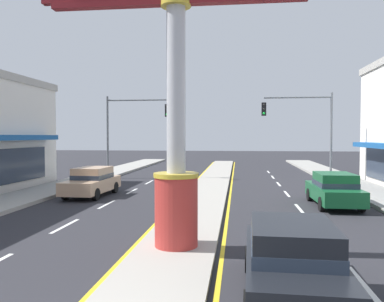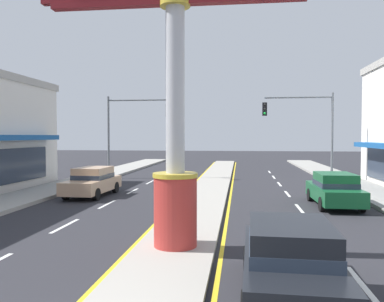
{
  "view_description": "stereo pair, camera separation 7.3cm",
  "coord_description": "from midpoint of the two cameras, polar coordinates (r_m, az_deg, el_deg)",
  "views": [
    {
      "loc": [
        1.7,
        -3.9,
        3.21
      ],
      "look_at": [
        -0.16,
        11.78,
        2.6
      ],
      "focal_mm": 36.35,
      "sensor_mm": 36.0,
      "label": 1
    },
    {
      "loc": [
        1.77,
        -3.9,
        3.21
      ],
      "look_at": [
        -0.16,
        11.78,
        2.6
      ],
      "focal_mm": 36.35,
      "sensor_mm": 36.0,
      "label": 2
    }
  ],
  "objects": [
    {
      "name": "sidewalk_left",
      "position": [
        22.89,
        -21.77,
        -5.78
      ],
      "size": [
        2.83,
        60.0,
        0.18
      ],
      "primitive_type": "cube",
      "color": "#9E9B93",
      "rests_on": "ground"
    },
    {
      "name": "district_sign",
      "position": [
        10.86,
        -2.55,
        10.06
      ],
      "size": [
        7.66,
        1.26,
        8.41
      ],
      "color": "#B7332D",
      "rests_on": "median_strip"
    },
    {
      "name": "lane_markings",
      "position": [
        20.87,
        1.92,
        -6.63
      ],
      "size": [
        8.96,
        52.0,
        0.01
      ],
      "color": "silver",
      "rests_on": "ground"
    },
    {
      "name": "traffic_light_left_side",
      "position": [
        29.55,
        -9.15,
        4.2
      ],
      "size": [
        4.86,
        0.46,
        6.2
      ],
      "color": "slate",
      "rests_on": "ground"
    },
    {
      "name": "sedan_far_right_lane",
      "position": [
        8.14,
        14.15,
        -15.16
      ],
      "size": [
        1.93,
        4.35,
        1.53
      ],
      "color": "black",
      "rests_on": "ground"
    },
    {
      "name": "sedan_near_left_lane",
      "position": [
        18.91,
        20.01,
        -5.28
      ],
      "size": [
        1.88,
        4.32,
        1.53
      ],
      "color": "#14562D",
      "rests_on": "ground"
    },
    {
      "name": "sedan_near_right_lane",
      "position": [
        21.52,
        -14.57,
        -4.32
      ],
      "size": [
        1.97,
        4.37,
        1.53
      ],
      "color": "tan",
      "rests_on": "ground"
    },
    {
      "name": "median_strip",
      "position": [
        22.19,
        2.21,
        -5.92
      ],
      "size": [
        2.22,
        52.0,
        0.14
      ],
      "primitive_type": "cube",
      "color": "#A39E93",
      "rests_on": "ground"
    },
    {
      "name": "traffic_light_right_side",
      "position": [
        28.16,
        16.22,
        4.24
      ],
      "size": [
        4.86,
        0.46,
        6.2
      ],
      "color": "slate",
      "rests_on": "ground"
    }
  ]
}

